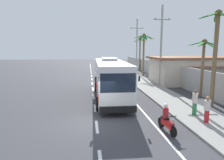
{
  "coord_description": "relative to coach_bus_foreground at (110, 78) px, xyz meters",
  "views": [
    {
      "loc": [
        -0.4,
        -12.23,
        4.56
      ],
      "look_at": [
        1.72,
        6.28,
        1.7
      ],
      "focal_mm": 32.39,
      "sensor_mm": 36.0,
      "label": 1
    }
  ],
  "objects": [
    {
      "name": "palm_second",
      "position": [
        8.88,
        -0.32,
        2.09
      ],
      "size": [
        2.79,
        2.67,
        5.5
      ],
      "color": "brown",
      "rests_on": "ground"
    },
    {
      "name": "ground_plane",
      "position": [
        -1.57,
        -6.3,
        -1.93
      ],
      "size": [
        160.0,
        160.0,
        0.0
      ],
      "primitive_type": "plane",
      "color": "#3A3A3F"
    },
    {
      "name": "boundary_wall",
      "position": [
        9.03,
        7.7,
        -0.66
      ],
      "size": [
        0.24,
        60.0,
        2.55
      ],
      "primitive_type": "cube",
      "color": "#B2B2AD",
      "rests_on": "ground"
    },
    {
      "name": "coach_bus_foreground",
      "position": [
        0.0,
        0.0,
        0.0
      ],
      "size": [
        3.09,
        11.5,
        3.71
      ],
      "color": "white",
      "rests_on": "ground"
    },
    {
      "name": "palm_nearest",
      "position": [
        7.83,
        -3.69,
        3.03
      ],
      "size": [
        2.69,
        2.64,
        7.53
      ],
      "color": "brown",
      "rests_on": "ground"
    },
    {
      "name": "palm_fourth",
      "position": [
        8.71,
        23.28,
        2.86
      ],
      "size": [
        2.92,
        2.96,
        6.92
      ],
      "color": "brown",
      "rests_on": "ground"
    },
    {
      "name": "lane_markings",
      "position": [
        0.59,
        8.55,
        -1.93
      ],
      "size": [
        3.65,
        71.22,
        0.01
      ],
      "color": "white",
      "rests_on": "ground"
    },
    {
      "name": "utility_pole_far",
      "position": [
        6.92,
        18.64,
        3.26
      ],
      "size": [
        2.57,
        0.24,
        9.96
      ],
      "color": "#9E9E99",
      "rests_on": "ground"
    },
    {
      "name": "roadside_building",
      "position": [
        14.75,
        7.25,
        -0.15
      ],
      "size": [
        16.8,
        7.24,
        3.53
      ],
      "color": "beige",
      "rests_on": "ground"
    },
    {
      "name": "palm_third",
      "position": [
        7.23,
        14.93,
        3.17
      ],
      "size": [
        3.42,
        3.39,
        7.14
      ],
      "color": "brown",
      "rests_on": "ground"
    },
    {
      "name": "utility_pole_mid",
      "position": [
        6.82,
        5.57,
        3.11
      ],
      "size": [
        2.09,
        0.24,
        9.74
      ],
      "color": "#9E9E99",
      "rests_on": "ground"
    },
    {
      "name": "pedestrian_near_kerb",
      "position": [
        5.07,
        -7.52,
        -0.94
      ],
      "size": [
        0.36,
        0.36,
        1.62
      ],
      "rotation": [
        0.0,
        0.0,
        5.56
      ],
      "color": "red",
      "rests_on": "sidewalk_kerb"
    },
    {
      "name": "sidewalk_kerb",
      "position": [
        5.23,
        3.7,
        -1.86
      ],
      "size": [
        3.2,
        90.0,
        0.14
      ],
      "primitive_type": "cube",
      "color": "gray",
      "rests_on": "ground"
    },
    {
      "name": "motorcycle_beside_bus",
      "position": [
        2.26,
        -8.22,
        -1.29
      ],
      "size": [
        0.56,
        1.96,
        1.56
      ],
      "color": "black",
      "rests_on": "ground"
    },
    {
      "name": "pedestrian_far_walk",
      "position": [
        5.06,
        -6.09,
        -0.88
      ],
      "size": [
        0.36,
        0.36,
        1.73
      ],
      "rotation": [
        0.0,
        0.0,
        1.96
      ],
      "color": "#2D7A47",
      "rests_on": "sidewalk_kerb"
    }
  ]
}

